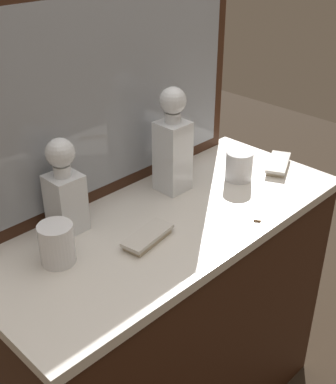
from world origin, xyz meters
name	(u,v)px	position (x,y,z in m)	size (l,w,h in m)	color
dresser	(168,327)	(0.00, 0.00, 0.42)	(1.11, 0.49, 0.85)	#381E11
dresser_mirror	(110,93)	(0.00, 0.23, 1.15)	(0.96, 0.03, 0.61)	#381E11
crystal_decanter_rear	(65,195)	(-0.23, 0.15, 0.95)	(0.08, 0.08, 0.26)	white
crystal_decanter_far_left	(173,150)	(0.13, 0.10, 0.98)	(0.09, 0.09, 0.32)	white
crystal_tumbler_left	(240,167)	(0.32, 0.00, 0.89)	(0.09, 0.09, 0.09)	white
crystal_tumbler_center	(57,245)	(-0.33, 0.05, 0.89)	(0.09, 0.09, 0.10)	white
silver_brush_far_left	(148,237)	(-0.12, -0.05, 0.86)	(0.16, 0.09, 0.02)	#B7A88C
silver_brush_right	(278,164)	(0.47, -0.05, 0.86)	(0.17, 0.13, 0.02)	#B7A88C
tortoiseshell_comb	(258,208)	(0.21, -0.15, 0.85)	(0.13, 0.10, 0.01)	brown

